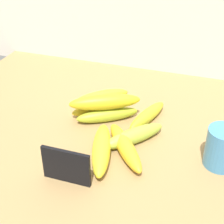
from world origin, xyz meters
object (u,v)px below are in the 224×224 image
banana_0 (107,115)px  banana_4 (147,116)px  banana_1 (98,107)px  banana_5 (125,147)px  banana_7 (105,102)px  banana_6 (102,97)px  banana_2 (134,136)px  coffee_mug (224,148)px  chalkboard_sign (66,167)px  banana_3 (101,149)px

banana_0 → banana_4: bearing=17.6°
banana_1 → banana_5: 19.78cm
banana_1 → banana_5: size_ratio=0.83×
banana_5 → banana_7: 15.90cm
banana_4 → banana_6: size_ratio=1.04×
banana_2 → banana_6: banana_6 is taller
banana_1 → coffee_mug: bearing=-19.0°
coffee_mug → banana_5: coffee_mug is taller
banana_5 → banana_6: 19.06cm
chalkboard_sign → banana_5: size_ratio=0.57×
banana_4 → banana_7: bearing=-164.0°
banana_7 → banana_4: bearing=16.0°
banana_1 → banana_3: banana_3 is taller
chalkboard_sign → banana_7: bearing=90.5°
banana_2 → banana_7: size_ratio=0.89×
chalkboard_sign → banana_1: (-3.34, 28.44, -2.06)cm
banana_0 → banana_6: (-2.67, 2.79, 3.65)cm
banana_5 → banana_6: banana_6 is taller
coffee_mug → banana_6: coffee_mug is taller
banana_3 → banana_0: bearing=103.9°
banana_7 → banana_2: bearing=-35.3°
banana_5 → banana_7: (-9.45, 12.18, 3.89)cm
banana_3 → banana_4: (6.80, 18.36, -0.43)cm
banana_2 → banana_5: 4.95cm
banana_3 → banana_6: 19.22cm
banana_2 → banana_3: size_ratio=0.89×
chalkboard_sign → banana_1: bearing=96.7°
banana_3 → banana_6: (-6.39, 17.82, 3.30)cm
banana_5 → banana_1: bearing=129.4°
banana_5 → banana_6: bearing=127.4°
chalkboard_sign → banana_4: size_ratio=0.66×
coffee_mug → banana_0: coffee_mug is taller
chalkboard_sign → banana_7: (-0.22, 25.35, 1.97)cm
banana_3 → coffee_mug: bearing=12.7°
banana_4 → banana_5: size_ratio=0.86×
banana_5 → banana_3: bearing=-149.4°
banana_7 → banana_0: bearing=-8.0°
banana_4 → banana_7: size_ratio=0.85×
banana_0 → banana_2: bearing=-36.9°
chalkboard_sign → banana_3: chalkboard_sign is taller
banana_0 → banana_4: size_ratio=1.04×
coffee_mug → banana_6: 35.74cm
banana_4 → banana_5: (-1.82, -15.41, 0.18)cm
banana_3 → banana_4: banana_3 is taller
banana_0 → banana_3: bearing=-76.1°
banana_1 → banana_7: (3.11, -3.09, 4.03)cm
banana_0 → banana_7: banana_7 is taller
coffee_mug → banana_3: bearing=-167.3°
banana_1 → banana_4: same height
banana_4 → banana_7: banana_7 is taller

